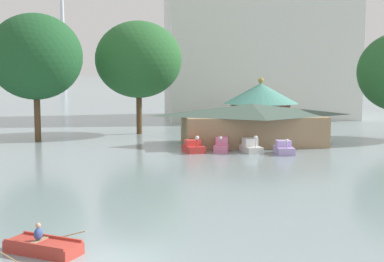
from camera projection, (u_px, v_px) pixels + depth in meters
ground_plane at (111, 259)px, 21.28m from camera, size 2000.00×2000.00×0.00m
rowboat_with_rower at (43, 247)px, 21.93m from camera, size 3.49×3.92×1.36m
pedal_boat_red at (193, 147)px, 49.62m from camera, size 2.07×2.68×1.66m
pedal_boat_pink at (222, 145)px, 50.35m from camera, size 1.92×2.73×1.52m
pedal_boat_white at (251, 146)px, 49.92m from camera, size 1.81×3.02×1.67m
pedal_boat_lavender at (284, 149)px, 48.67m from camera, size 1.69×2.76×1.51m
boathouse at (252, 123)px, 54.96m from camera, size 15.09×8.95×4.20m
green_roof_pavilion at (261, 104)px, 67.07m from camera, size 9.37×9.37×6.76m
shoreline_tree_tall_left at (35, 57)px, 56.56m from camera, size 9.91×9.91×13.63m
shoreline_tree_mid at (139, 60)px, 63.58m from camera, size 10.32×10.32×13.50m
background_building_block at (256, 52)px, 88.09m from camera, size 29.84×18.62×21.55m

